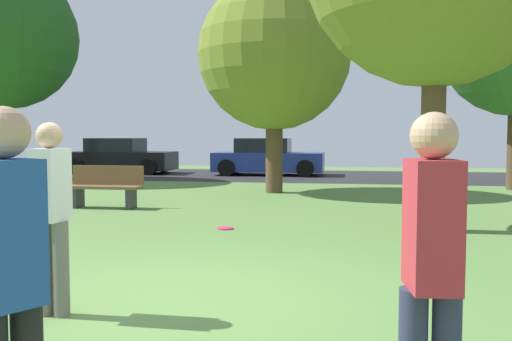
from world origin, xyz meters
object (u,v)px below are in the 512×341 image
(person_bystander, at_px, (431,269))
(parked_car_black, at_px, (120,157))
(frisbee_disc, at_px, (225,228))
(park_bench, at_px, (106,186))
(parked_car_blue, at_px, (268,158))
(maple_tree_far, at_px, (274,54))
(maple_tree_near, at_px, (4,37))
(person_catcher, at_px, (8,280))
(person_walking, at_px, (51,210))

(person_bystander, height_order, parked_car_black, person_bystander)
(frisbee_disc, height_order, park_bench, park_bench)
(parked_car_blue, bearing_deg, parked_car_black, 179.81)
(parked_car_blue, bearing_deg, frisbee_disc, -84.96)
(maple_tree_far, xyz_separation_m, person_bystander, (2.38, -12.07, -2.77))
(maple_tree_near, height_order, person_catcher, maple_tree_near)
(maple_tree_far, relative_size, person_walking, 3.43)
(maple_tree_near, relative_size, park_bench, 4.55)
(maple_tree_far, relative_size, parked_car_black, 1.35)
(maple_tree_near, distance_m, parked_car_black, 6.21)
(person_bystander, bearing_deg, maple_tree_far, 4.69)
(person_catcher, xyz_separation_m, park_bench, (-3.66, 8.94, -0.48))
(person_bystander, xyz_separation_m, frisbee_disc, (-2.41, 6.20, -0.92))
(person_catcher, distance_m, parked_car_black, 20.46)
(park_bench, bearing_deg, person_walking, 111.16)
(person_bystander, distance_m, park_bench, 10.05)
(person_catcher, distance_m, park_bench, 9.67)
(parked_car_black, distance_m, parked_car_blue, 6.03)
(maple_tree_far, xyz_separation_m, parked_car_blue, (-1.11, 6.32, -3.05))
(maple_tree_near, xyz_separation_m, parked_car_black, (2.34, 3.95, -4.18))
(maple_tree_far, bearing_deg, frisbee_disc, -90.30)
(parked_car_blue, bearing_deg, park_bench, -101.48)
(maple_tree_far, height_order, person_catcher, maple_tree_far)
(parked_car_black, height_order, park_bench, parked_car_black)
(frisbee_disc, bearing_deg, person_catcher, -85.30)
(maple_tree_near, relative_size, person_walking, 4.34)
(maple_tree_far, xyz_separation_m, person_walking, (-0.54, -10.42, -2.77))
(person_walking, bearing_deg, park_bench, 24.10)
(parked_car_black, bearing_deg, park_bench, -68.29)
(frisbee_disc, bearing_deg, maple_tree_far, 89.70)
(person_bystander, relative_size, parked_car_blue, 0.40)
(person_walking, xyz_separation_m, parked_car_blue, (-0.57, 16.74, -0.28))
(parked_car_black, relative_size, park_bench, 2.67)
(maple_tree_far, distance_m, park_bench, 5.83)
(maple_tree_near, height_order, parked_car_black, maple_tree_near)
(person_catcher, relative_size, person_bystander, 1.01)
(person_walking, relative_size, parked_car_blue, 0.40)
(person_walking, height_order, parked_car_black, person_walking)
(maple_tree_far, xyz_separation_m, person_catcher, (0.52, -12.63, -2.76))
(person_bystander, distance_m, person_walking, 3.35)
(person_bystander, height_order, parked_car_blue, person_bystander)
(parked_car_black, relative_size, parked_car_blue, 1.02)
(frisbee_disc, xyz_separation_m, park_bench, (-3.11, 2.18, 0.45))
(maple_tree_near, xyz_separation_m, parked_car_blue, (8.37, 3.93, -4.18))
(parked_car_black, bearing_deg, person_walking, -68.51)
(person_catcher, bearing_deg, parked_car_black, -36.78)
(person_catcher, height_order, person_bystander, person_catcher)
(person_catcher, relative_size, parked_car_black, 0.40)
(person_catcher, distance_m, person_walking, 2.45)
(person_walking, relative_size, park_bench, 1.05)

